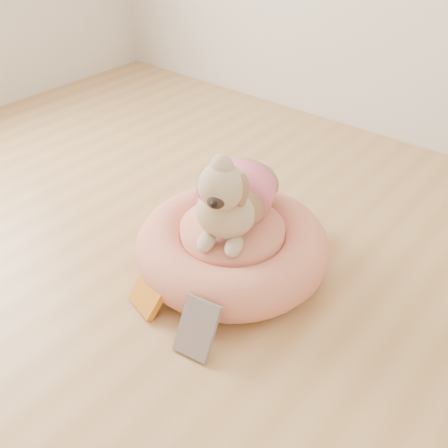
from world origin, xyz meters
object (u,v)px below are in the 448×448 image
Objects in this scene: dog at (233,181)px; book_yellow at (154,285)px; book_white at (197,328)px; pet_bed at (232,246)px.

dog is 0.46m from book_yellow.
book_yellow is 1.11× the size of book_white.
dog reaches higher than book_yellow.
book_yellow is (-0.07, -0.36, -0.28)m from dog.
dog is at bearing 93.68° from book_yellow.
book_white is at bearing 3.22° from book_yellow.
book_yellow is at bearing 159.38° from book_white.
book_yellow is at bearing -102.64° from pet_bed.
dog reaches higher than book_white.
dog reaches higher than pet_bed.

